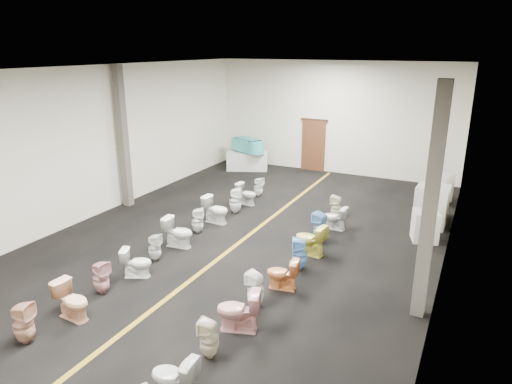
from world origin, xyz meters
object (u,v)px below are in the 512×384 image
toilet_right_5 (282,274)px  toilet_right_10 (336,207)px  appliance_crate_c (434,203)px  appliance_crate_d (439,188)px  toilet_left_9 (235,201)px  toilet_left_2 (72,301)px  toilet_right_6 (300,254)px  toilet_right_7 (310,239)px  toilet_right_9 (335,218)px  appliance_crate_a (425,226)px  toilet_right_4 (256,289)px  display_table (247,161)px  toilet_left_10 (247,194)px  toilet_left_4 (137,263)px  toilet_left_11 (258,187)px  toilet_left_6 (178,232)px  toilet_left_1 (23,323)px  toilet_left_3 (101,278)px  toilet_right_3 (238,311)px  toilet_right_8 (320,227)px  toilet_right_1 (174,378)px  toilet_left_5 (155,248)px  toilet_left_8 (216,210)px  toilet_right_2 (209,339)px  bathtub (247,145)px  appliance_crate_b (431,206)px  toilet_left_7 (197,221)px

toilet_right_5 → toilet_right_10: toilet_right_10 is taller
appliance_crate_c → toilet_right_10: appliance_crate_c is taller
appliance_crate_d → toilet_left_9: 6.88m
toilet_right_10 → toilet_left_2: bearing=-20.6°
toilet_right_6 → toilet_right_7: 0.86m
appliance_crate_c → toilet_right_9: 3.35m
appliance_crate_a → toilet_right_4: bearing=-117.9°
display_table → appliance_crate_c: bearing=-17.8°
toilet_left_9 → toilet_right_4: (2.98, -4.57, -0.03)m
toilet_left_10 → toilet_right_10: bearing=-84.6°
appliance_crate_a → toilet_right_4: size_ratio=1.10×
display_table → appliance_crate_a: (7.72, -4.52, 0.04)m
appliance_crate_c → toilet_left_4: appliance_crate_c is taller
toilet_left_11 → toilet_right_10: (3.07, -0.90, 0.03)m
toilet_left_6 → toilet_right_9: toilet_left_6 is taller
appliance_crate_a → toilet_left_1: size_ratio=1.04×
toilet_left_3 → toilet_left_10: 6.47m
toilet_left_2 → toilet_right_7: 5.63m
toilet_left_6 → toilet_right_7: (3.24, 1.07, 0.01)m
toilet_right_3 → toilet_right_6: 2.78m
toilet_right_5 → toilet_right_8: bearing=173.0°
toilet_left_4 → toilet_right_7: (3.12, 2.84, 0.06)m
toilet_right_1 → toilet_right_7: size_ratio=0.91×
toilet_right_4 → toilet_left_5: bearing=-94.2°
toilet_left_10 → toilet_right_8: 3.69m
toilet_right_5 → toilet_right_6: (0.00, 1.02, 0.04)m
toilet_left_1 → toilet_right_7: toilet_right_7 is taller
toilet_right_6 → toilet_right_1: bearing=-24.6°
toilet_right_7 → toilet_left_8: bearing=-96.8°
toilet_right_2 → toilet_right_9: bearing=169.7°
bathtub → toilet_left_6: 8.07m
toilet_right_1 → toilet_left_4: bearing=-136.7°
appliance_crate_c → toilet_right_10: size_ratio=1.15×
toilet_left_6 → toilet_right_9: 4.45m
toilet_right_2 → toilet_right_7: bearing=169.7°
toilet_right_7 → toilet_left_6: bearing=-64.2°
toilet_left_1 → toilet_left_10: size_ratio=1.11×
toilet_right_6 → appliance_crate_b: bearing=127.8°
toilet_left_5 → toilet_right_2: bearing=-139.9°
toilet_right_1 → toilet_right_9: toilet_right_1 is taller
toilet_left_3 → toilet_left_11: toilet_left_3 is taller
toilet_left_7 → toilet_right_8: bearing=-97.2°
bathtub → toilet_right_1: 13.35m
toilet_left_10 → toilet_right_3: 7.07m
toilet_left_2 → toilet_right_4: 3.53m
display_table → appliance_crate_a: bearing=-30.3°
toilet_right_2 → toilet_right_7: (0.15, 4.52, 0.05)m
toilet_left_1 → appliance_crate_c: bearing=-45.1°
toilet_left_8 → toilet_left_3: bearing=-178.9°
toilet_left_3 → toilet_right_5: (3.35, 1.89, -0.02)m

